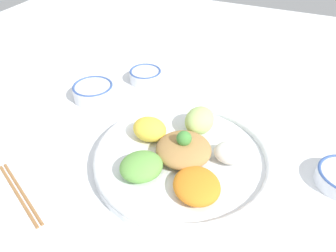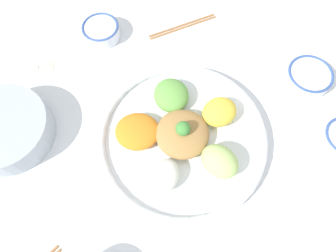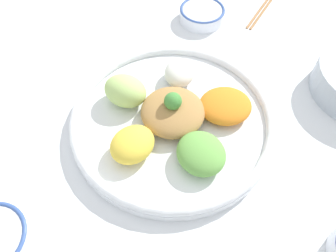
# 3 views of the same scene
# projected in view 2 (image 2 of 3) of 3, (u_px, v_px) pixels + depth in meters

# --- Properties ---
(ground_plane) EXTENTS (2.40, 2.40, 0.00)m
(ground_plane) POSITION_uv_depth(u_px,v_px,m) (184.00, 137.00, 0.71)
(ground_plane) COLOR white
(salad_platter) EXTENTS (0.42, 0.42, 0.09)m
(salad_platter) POSITION_uv_depth(u_px,v_px,m) (182.00, 136.00, 0.69)
(salad_platter) COLOR white
(salad_platter) RESTS_ON ground_plane
(sauce_bowl_red) EXTENTS (0.12, 0.12, 0.05)m
(sauce_bowl_red) POSITION_uv_depth(u_px,v_px,m) (308.00, 77.00, 0.75)
(sauce_bowl_red) COLOR white
(sauce_bowl_red) RESTS_ON ground_plane
(sauce_bowl_dark) EXTENTS (0.11, 0.11, 0.04)m
(sauce_bowl_dark) POSITION_uv_depth(u_px,v_px,m) (101.00, 31.00, 0.82)
(sauce_bowl_dark) COLOR white
(sauce_bowl_dark) RESTS_ON ground_plane
(side_serving_bowl) EXTENTS (0.22, 0.22, 0.07)m
(side_serving_bowl) POSITION_uv_depth(u_px,v_px,m) (5.00, 129.00, 0.68)
(side_serving_bowl) COLOR #A8B2BC
(side_serving_bowl) RESTS_ON ground_plane
(chopsticks_pair_near) EXTENTS (0.11, 0.20, 0.01)m
(chopsticks_pair_near) POSITION_uv_depth(u_px,v_px,m) (183.00, 26.00, 0.85)
(chopsticks_pair_near) COLOR #9E6B3D
(chopsticks_pair_near) RESTS_ON ground_plane
(serving_spoon_main) EXTENTS (0.11, 0.10, 0.01)m
(serving_spoon_main) POSITION_uv_depth(u_px,v_px,m) (40.00, 67.00, 0.79)
(serving_spoon_main) COLOR beige
(serving_spoon_main) RESTS_ON ground_plane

